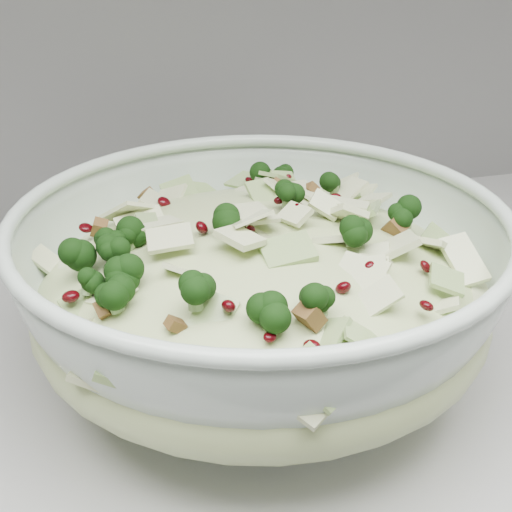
% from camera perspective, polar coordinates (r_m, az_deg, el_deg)
% --- Properties ---
extents(mixing_bowl, '(0.49, 0.49, 0.15)m').
position_cam_1_polar(mixing_bowl, '(0.55, 0.34, -3.15)').
color(mixing_bowl, silver).
rests_on(mixing_bowl, counter).
extents(salad, '(0.39, 0.39, 0.15)m').
position_cam_1_polar(salad, '(0.54, 0.34, -0.92)').
color(salad, beige).
rests_on(salad, mixing_bowl).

